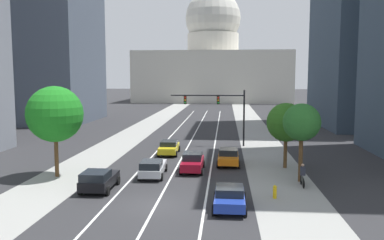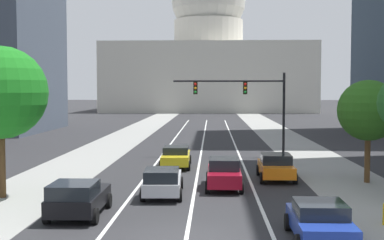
% 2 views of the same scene
% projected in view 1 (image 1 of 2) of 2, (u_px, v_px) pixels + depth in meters
% --- Properties ---
extents(ground_plane, '(400.00, 400.00, 0.00)m').
position_uv_depth(ground_plane, '(199.00, 127.00, 64.88)').
color(ground_plane, '#2B2B2D').
extents(sidewalk_left, '(4.93, 130.00, 0.01)m').
position_uv_depth(sidewalk_left, '(140.00, 130.00, 60.65)').
color(sidewalk_left, gray).
rests_on(sidewalk_left, ground).
extents(sidewalk_right, '(4.93, 130.00, 0.01)m').
position_uv_depth(sidewalk_right, '(254.00, 131.00, 59.20)').
color(sidewalk_right, gray).
rests_on(sidewalk_right, ground).
extents(lane_stripe_left, '(0.16, 90.00, 0.01)m').
position_uv_depth(lane_stripe_left, '(166.00, 141.00, 50.28)').
color(lane_stripe_left, white).
rests_on(lane_stripe_left, ground).
extents(lane_stripe_center, '(0.16, 90.00, 0.01)m').
position_uv_depth(lane_stripe_center, '(191.00, 141.00, 50.02)').
color(lane_stripe_center, white).
rests_on(lane_stripe_center, ground).
extents(lane_stripe_right, '(0.16, 90.00, 0.01)m').
position_uv_depth(lane_stripe_right, '(215.00, 142.00, 49.76)').
color(lane_stripe_right, white).
rests_on(lane_stripe_right, ground).
extents(office_tower_far_left, '(22.58, 19.49, 32.20)m').
position_uv_depth(office_tower_far_left, '(30.00, 32.00, 71.52)').
color(office_tower_far_left, '#4C5666').
rests_on(office_tower_far_left, ground).
extents(capitol_building, '(48.97, 27.09, 37.26)m').
position_uv_depth(capitol_building, '(213.00, 63.00, 131.07)').
color(capitol_building, beige).
rests_on(capitol_building, ground).
extents(car_blue, '(2.09, 4.04, 1.40)m').
position_uv_depth(car_blue, '(230.00, 197.00, 24.55)').
color(car_blue, '#1E389E').
rests_on(car_blue, ground).
extents(car_black, '(2.16, 4.14, 1.55)m').
position_uv_depth(car_black, '(99.00, 180.00, 28.41)').
color(car_black, black).
rests_on(car_black, ground).
extents(car_orange, '(2.09, 4.18, 1.51)m').
position_uv_depth(car_orange, '(228.00, 156.00, 36.72)').
color(car_orange, orange).
rests_on(car_orange, ground).
extents(car_yellow, '(2.10, 4.52, 1.42)m').
position_uv_depth(car_yellow, '(169.00, 147.00, 41.80)').
color(car_yellow, yellow).
rests_on(car_yellow, ground).
extents(car_crimson, '(1.97, 4.27, 1.60)m').
position_uv_depth(car_crimson, '(193.00, 162.00, 34.27)').
color(car_crimson, maroon).
rests_on(car_crimson, ground).
extents(car_silver, '(2.12, 4.75, 1.46)m').
position_uv_depth(car_silver, '(153.00, 167.00, 32.40)').
color(car_silver, '#B2B5BA').
rests_on(car_silver, ground).
extents(traffic_signal_mast, '(8.69, 0.39, 6.56)m').
position_uv_depth(traffic_signal_mast, '(220.00, 106.00, 46.44)').
color(traffic_signal_mast, black).
rests_on(traffic_signal_mast, ground).
extents(fire_hydrant, '(0.26, 0.35, 0.91)m').
position_uv_depth(fire_hydrant, '(275.00, 192.00, 26.60)').
color(fire_hydrant, yellow).
rests_on(fire_hydrant, ground).
extents(cyclist, '(0.36, 1.70, 1.72)m').
position_uv_depth(cyclist, '(303.00, 175.00, 29.44)').
color(cyclist, black).
rests_on(cyclist, ground).
extents(street_tree_near_left, '(4.50, 4.50, 7.37)m').
position_uv_depth(street_tree_near_left, '(55.00, 114.00, 31.90)').
color(street_tree_near_left, '#51381E').
rests_on(street_tree_near_left, ground).
extents(street_tree_near_right, '(3.43, 3.43, 5.81)m').
position_uv_depth(street_tree_near_right, '(286.00, 122.00, 35.17)').
color(street_tree_near_right, '#51381E').
rests_on(street_tree_near_right, ground).
extents(street_tree_mid_right, '(2.88, 2.88, 6.08)m').
position_uv_depth(street_tree_mid_right, '(302.00, 123.00, 30.45)').
color(street_tree_mid_right, '#51381E').
rests_on(street_tree_mid_right, ground).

